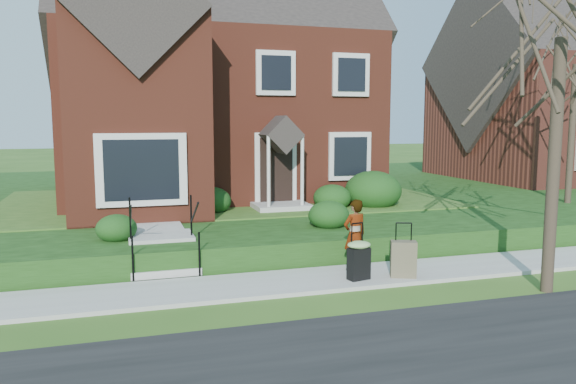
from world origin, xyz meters
name	(u,v)px	position (x,y,z in m)	size (l,w,h in m)	color
ground	(299,283)	(0.00, 0.00, 0.00)	(120.00, 120.00, 0.00)	#2D5119
sidewalk	(299,281)	(0.00, 0.00, 0.04)	(60.00, 1.60, 0.08)	#9E9B93
terrace	(310,193)	(4.00, 10.90, 0.30)	(44.00, 20.00, 0.60)	black
walkway	(153,217)	(-2.50, 5.00, 0.63)	(1.20, 6.00, 0.06)	#9E9B93
main_house	(208,61)	(-0.21, 9.61, 5.26)	(10.40, 10.20, 9.40)	maroon
neighbour_house	(558,75)	(16.00, 11.00, 5.25)	(9.40, 8.00, 9.20)	brown
front_steps	(163,248)	(-2.50, 1.84, 0.47)	(1.40, 2.02, 1.50)	#9E9B93
foundation_shrubs	(290,195)	(1.30, 4.87, 1.09)	(9.59, 4.12, 1.21)	#143710
woman	(355,235)	(1.34, 0.37, 0.83)	(0.55, 0.36, 1.50)	#999999
suitcase_black	(359,258)	(1.13, -0.34, 0.52)	(0.54, 0.48, 1.13)	black
suitcase_olive	(403,259)	(2.06, -0.43, 0.45)	(0.58, 0.46, 1.10)	brown
tree_verge	(563,12)	(4.31, -1.86, 5.12)	(5.12, 5.12, 7.32)	#443929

